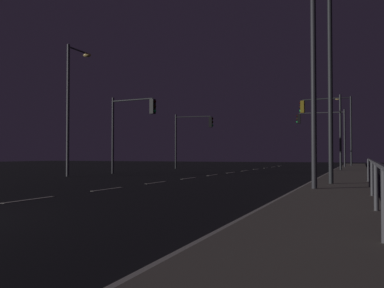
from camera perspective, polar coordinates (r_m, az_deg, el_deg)
The scene contains 13 objects.
ground_plane at distance 23.77m, azimuth 0.04°, elevation -4.51°, with size 112.00×112.00×0.00m, color black.
sidewalk_right at distance 22.14m, azimuth 19.56°, elevation -4.46°, with size 2.37×77.00×0.14m, color gray.
lane_markings_center at distance 27.05m, azimuth 2.76°, elevation -4.12°, with size 0.14×50.00×0.01m.
lane_edge_line at distance 27.21m, azimuth 16.89°, elevation -4.05°, with size 0.14×53.00×0.01m.
traffic_light_mid_left at distance 34.45m, azimuth 16.94°, elevation 3.29°, with size 3.14×0.61×5.67m.
traffic_light_mid_right at distance 39.43m, azimuth 0.04°, elevation 1.84°, with size 3.64×0.56×5.03m.
traffic_light_overhead_east at distance 43.02m, azimuth 16.97°, elevation 2.23°, with size 4.50×0.47×5.42m.
traffic_light_near_right at distance 28.94m, azimuth -8.06°, elevation 3.25°, with size 3.54×0.64×5.18m.
street_lamp_corner at distance 48.34m, azimuth 20.03°, elevation 2.47°, with size 1.64×0.51×7.32m.
street_lamp_mid_block at distance 17.79m, azimuth 18.04°, elevation 10.30°, with size 0.84×1.72×7.96m.
street_lamp_across_street at distance 26.88m, azimuth -15.64°, elevation 5.92°, with size 0.56×2.14×7.84m.
street_lamp_median at distance 15.21m, azimuth 16.70°, elevation 10.47°, with size 1.66×0.42×7.10m.
barrier_fence at distance 11.13m, azimuth 22.93°, elevation -3.27°, with size 0.09×17.15×0.98m.
Camera 1 is at (8.69, -4.59, 1.26)m, focal length 40.29 mm.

